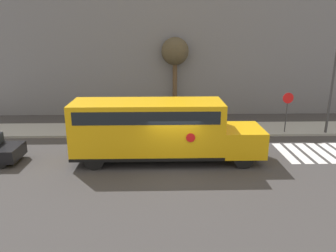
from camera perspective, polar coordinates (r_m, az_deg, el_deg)
The scene contains 7 objects.
ground_plane at distance 16.46m, azimuth 1.09°, elevation -7.41°, with size 60.00×60.00×0.00m, color #3A3838.
sidewalk_strip at distance 22.54m, azimuth 0.38°, elevation -0.59°, with size 44.00×3.00×0.15m.
building_backdrop at distance 28.10m, azimuth -0.02°, elevation 13.48°, with size 32.00×4.00×10.48m.
crosswalk_stripes at distance 20.44m, azimuth 25.27°, elevation -4.21°, with size 4.70×3.20×0.01m.
school_bus at distance 16.84m, azimuth -1.93°, elevation -0.33°, with size 9.75×2.57×3.18m.
stop_sign at distance 22.62m, azimuth 20.03°, elevation 3.10°, with size 0.70×0.10×2.79m.
tree_near_sidewalk at distance 25.59m, azimuth 1.23°, elevation 12.53°, with size 2.11×2.11×6.16m.
Camera 1 is at (-0.69, -15.06, 6.61)m, focal length 35.00 mm.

